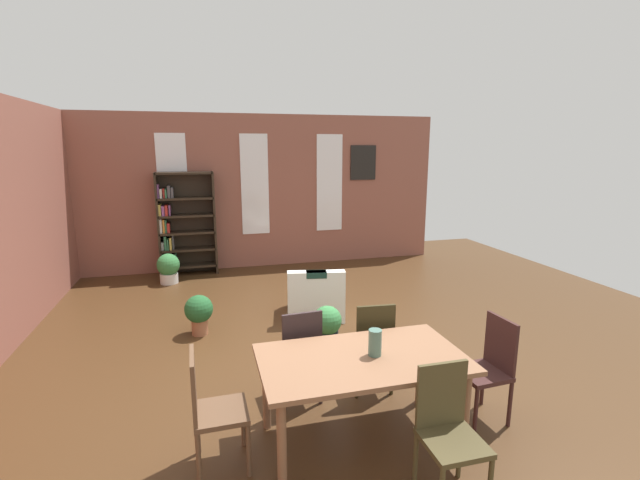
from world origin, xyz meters
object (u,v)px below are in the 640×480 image
(dining_table, at_px, (362,367))
(bookshelf_tall, at_px, (183,224))
(dining_chair_head_right, at_px, (489,365))
(dining_chair_near_right, at_px, (448,428))
(dining_chair_head_left, at_px, (210,406))
(potted_plant_corner, at_px, (168,268))
(armchair_white, at_px, (315,297))
(dining_chair_far_left, at_px, (299,352))
(potted_plant_window, at_px, (199,312))
(vase_on_table, at_px, (375,343))
(dining_chair_far_right, at_px, (372,343))
(potted_plant_by_shelf, at_px, (327,325))

(dining_table, bearing_deg, bookshelf_tall, 105.64)
(dining_chair_head_right, height_order, dining_chair_near_right, same)
(dining_chair_head_left, height_order, potted_plant_corner, dining_chair_head_left)
(dining_table, xyz_separation_m, armchair_white, (0.33, 2.82, -0.39))
(dining_chair_near_right, xyz_separation_m, dining_chair_head_left, (-1.59, 0.70, 0.00))
(dining_table, relative_size, dining_chair_near_right, 1.76)
(dining_chair_near_right, bearing_deg, dining_chair_far_left, 118.10)
(armchair_white, height_order, potted_plant_window, armchair_white)
(vase_on_table, height_order, potted_plant_corner, vase_on_table)
(dining_chair_head_right, relative_size, dining_chair_far_right, 1.00)
(dining_table, height_order, dining_chair_near_right, dining_chair_near_right)
(dining_table, bearing_deg, dining_chair_head_right, 0.22)
(dining_chair_far_left, height_order, bookshelf_tall, bookshelf_tall)
(bookshelf_tall, relative_size, potted_plant_by_shelf, 3.79)
(dining_table, bearing_deg, potted_plant_corner, 110.04)
(dining_chair_head_right, xyz_separation_m, potted_plant_by_shelf, (-0.99, 1.79, -0.23))
(vase_on_table, xyz_separation_m, armchair_white, (0.22, 2.82, -0.59))
(dining_table, height_order, potted_plant_corner, dining_table)
(dining_chair_far_right, xyz_separation_m, armchair_white, (-0.04, 2.12, -0.23))
(dining_chair_head_right, xyz_separation_m, potted_plant_corner, (-3.05, 5.04, -0.22))
(dining_table, distance_m, potted_plant_by_shelf, 1.85)
(dining_chair_head_left, bearing_deg, armchair_white, 61.32)
(dining_chair_far_right, bearing_deg, armchair_white, 91.02)
(dining_chair_head_left, xyz_separation_m, potted_plant_by_shelf, (1.43, 1.79, -0.23))
(dining_chair_head_right, distance_m, potted_plant_corner, 5.89)
(dining_chair_far_left, xyz_separation_m, dining_chair_head_left, (-0.84, -0.70, 0.00))
(dining_chair_far_right, height_order, potted_plant_window, dining_chair_far_right)
(dining_chair_head_right, bearing_deg, dining_table, -179.78)
(dining_table, distance_m, dining_chair_near_right, 0.81)
(dining_chair_head_left, height_order, potted_plant_by_shelf, dining_chair_head_left)
(potted_plant_by_shelf, bearing_deg, bookshelf_tall, 115.15)
(dining_chair_far_left, distance_m, dining_chair_near_right, 1.59)
(dining_chair_head_right, xyz_separation_m, dining_chair_head_left, (-2.42, -0.01, 0.00))
(potted_plant_window, bearing_deg, dining_table, -63.19)
(potted_plant_by_shelf, relative_size, potted_plant_window, 0.98)
(dining_chair_head_right, xyz_separation_m, armchair_white, (-0.88, 2.82, -0.23))
(dining_chair_far_left, distance_m, dining_chair_head_left, 1.09)
(dining_chair_far_right, bearing_deg, dining_table, -117.83)
(dining_table, relative_size, armchair_white, 1.79)
(dining_chair_far_left, bearing_deg, vase_on_table, -55.64)
(dining_chair_head_right, height_order, armchair_white, dining_chair_head_right)
(armchair_white, relative_size, potted_plant_window, 1.76)
(dining_chair_far_left, height_order, potted_plant_corner, dining_chair_far_left)
(dining_chair_far_right, distance_m, dining_chair_head_left, 1.73)
(vase_on_table, height_order, dining_chair_far_left, vase_on_table)
(bookshelf_tall, height_order, potted_plant_corner, bookshelf_tall)
(dining_chair_head_left, relative_size, bookshelf_tall, 0.48)
(vase_on_table, xyz_separation_m, potted_plant_corner, (-1.95, 5.04, -0.58))
(dining_chair_head_left, bearing_deg, dining_chair_far_right, 23.97)
(vase_on_table, distance_m, armchair_white, 2.89)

